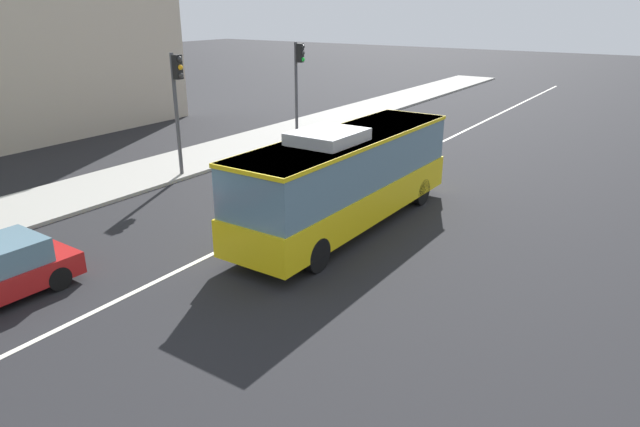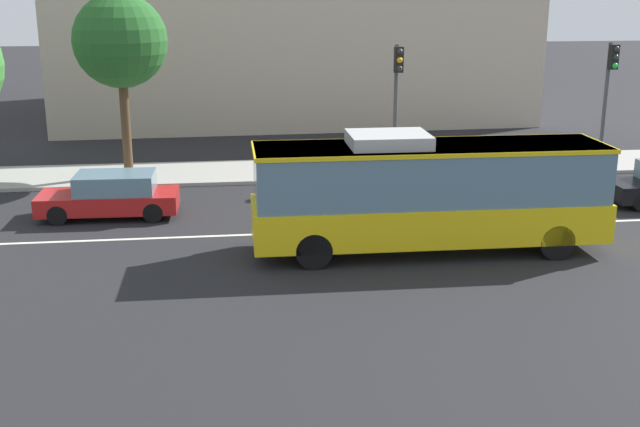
{
  "view_description": "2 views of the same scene",
  "coord_description": "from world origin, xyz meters",
  "px_view_note": "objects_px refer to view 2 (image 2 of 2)",
  "views": [
    {
      "loc": [
        -17.78,
        -11.17,
        6.97
      ],
      "look_at": [
        -5.34,
        -2.8,
        1.39
      ],
      "focal_mm": 31.4,
      "sensor_mm": 36.0,
      "label": 1
    },
    {
      "loc": [
        -8.49,
        -23.49,
        7.44
      ],
      "look_at": [
        -5.91,
        -2.81,
        1.43
      ],
      "focal_mm": 44.97,
      "sensor_mm": 36.0,
      "label": 2
    }
  ],
  "objects_px": {
    "traffic_light_near_corner": "(609,84)",
    "street_tree_kerbside_left": "(120,42)",
    "traffic_light_mid_block": "(397,88)",
    "sedan_red": "(111,195)",
    "transit_bus": "(428,190)"
  },
  "relations": [
    {
      "from": "sedan_red",
      "to": "traffic_light_near_corner",
      "type": "relative_size",
      "value": 0.87
    },
    {
      "from": "transit_bus",
      "to": "traffic_light_near_corner",
      "type": "relative_size",
      "value": 1.93
    },
    {
      "from": "sedan_red",
      "to": "traffic_light_mid_block",
      "type": "height_order",
      "value": "traffic_light_mid_block"
    },
    {
      "from": "traffic_light_mid_block",
      "to": "street_tree_kerbside_left",
      "type": "relative_size",
      "value": 0.73
    },
    {
      "from": "street_tree_kerbside_left",
      "to": "traffic_light_near_corner",
      "type": "bearing_deg",
      "value": -4.04
    },
    {
      "from": "transit_bus",
      "to": "sedan_red",
      "type": "bearing_deg",
      "value": 153.85
    },
    {
      "from": "sedan_red",
      "to": "street_tree_kerbside_left",
      "type": "relative_size",
      "value": 0.64
    },
    {
      "from": "traffic_light_near_corner",
      "to": "street_tree_kerbside_left",
      "type": "bearing_deg",
      "value": -99.6
    },
    {
      "from": "traffic_light_mid_block",
      "to": "street_tree_kerbside_left",
      "type": "height_order",
      "value": "street_tree_kerbside_left"
    },
    {
      "from": "transit_bus",
      "to": "traffic_light_mid_block",
      "type": "bearing_deg",
      "value": 84.07
    },
    {
      "from": "traffic_light_near_corner",
      "to": "transit_bus",
      "type": "bearing_deg",
      "value": -52.66
    },
    {
      "from": "transit_bus",
      "to": "street_tree_kerbside_left",
      "type": "height_order",
      "value": "street_tree_kerbside_left"
    },
    {
      "from": "traffic_light_near_corner",
      "to": "sedan_red",
      "type": "bearing_deg",
      "value": -83.11
    },
    {
      "from": "street_tree_kerbside_left",
      "to": "sedan_red",
      "type": "bearing_deg",
      "value": -89.8
    },
    {
      "from": "traffic_light_near_corner",
      "to": "street_tree_kerbside_left",
      "type": "xyz_separation_m",
      "value": [
        -19.03,
        1.34,
        1.74
      ]
    }
  ]
}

